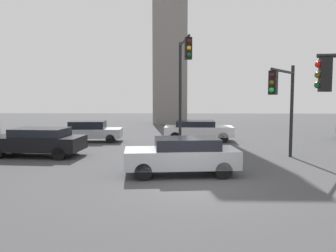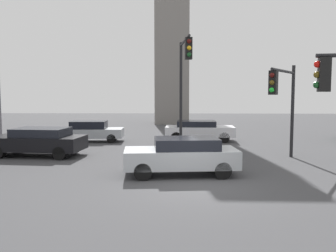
% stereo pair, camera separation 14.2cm
% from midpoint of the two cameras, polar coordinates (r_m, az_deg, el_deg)
% --- Properties ---
extents(ground_plane, '(89.63, 89.63, 0.00)m').
position_cam_midpoint_polar(ground_plane, '(12.43, 4.12, -9.57)').
color(ground_plane, '#424244').
extents(traffic_light_0, '(1.99, 3.17, 4.53)m').
position_cam_midpoint_polar(traffic_light_0, '(17.15, 17.46, 4.97)').
color(traffic_light_0, black).
rests_on(traffic_light_0, ground_plane).
extents(traffic_light_1, '(0.59, 3.44, 5.92)m').
position_cam_midpoint_polar(traffic_light_1, '(18.49, 2.27, 8.55)').
color(traffic_light_1, black).
rests_on(traffic_light_1, ground_plane).
extents(car_0, '(4.56, 2.15, 1.36)m').
position_cam_midpoint_polar(car_0, '(24.01, 4.57, -0.61)').
color(car_0, silver).
rests_on(car_0, ground_plane).
extents(car_3, '(4.76, 2.48, 1.43)m').
position_cam_midpoint_polar(car_3, '(19.31, -20.14, -2.26)').
color(car_3, black).
rests_on(car_3, ground_plane).
extents(car_4, '(4.51, 2.25, 1.45)m').
position_cam_midpoint_polar(car_4, '(14.01, 2.03, -4.64)').
color(car_4, '#ADB2B7').
rests_on(car_4, ground_plane).
extents(car_5, '(4.09, 1.94, 1.36)m').
position_cam_midpoint_polar(car_5, '(24.14, -12.40, -0.77)').
color(car_5, '#ADB2B7').
rests_on(car_5, ground_plane).
extents(skyline_tower, '(3.49, 3.49, 24.96)m').
position_cam_midpoint_polar(skyline_tower, '(39.31, 0.25, 18.90)').
color(skyline_tower, gray).
rests_on(skyline_tower, ground_plane).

